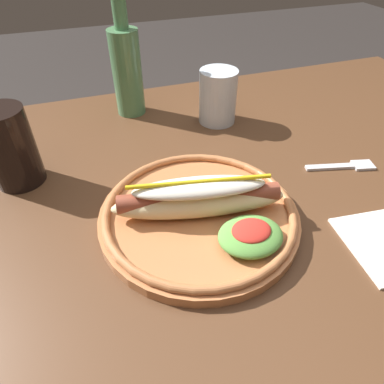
% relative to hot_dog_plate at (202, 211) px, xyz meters
% --- Properties ---
extents(ground_plane, '(8.00, 8.00, 0.00)m').
position_rel_hot_dog_plate_xyz_m(ground_plane, '(0.01, 0.07, -0.76)').
color(ground_plane, '#2D2826').
extents(dining_table, '(1.47, 0.83, 0.74)m').
position_rel_hot_dog_plate_xyz_m(dining_table, '(0.01, 0.07, -0.12)').
color(dining_table, '#51331E').
rests_on(dining_table, ground_plane).
extents(hot_dog_plate, '(0.29, 0.29, 0.08)m').
position_rel_hot_dog_plate_xyz_m(hot_dog_plate, '(0.00, 0.00, 0.00)').
color(hot_dog_plate, '#B77042').
rests_on(hot_dog_plate, dining_table).
extents(fork, '(0.12, 0.05, 0.00)m').
position_rel_hot_dog_plate_xyz_m(fork, '(0.28, 0.04, -0.02)').
color(fork, silver).
rests_on(fork, dining_table).
extents(soda_cup, '(0.08, 0.08, 0.13)m').
position_rel_hot_dog_plate_xyz_m(soda_cup, '(-0.25, 0.19, 0.04)').
color(soda_cup, black).
rests_on(soda_cup, dining_table).
extents(water_cup, '(0.08, 0.08, 0.11)m').
position_rel_hot_dog_plate_xyz_m(water_cup, '(0.14, 0.27, 0.03)').
color(water_cup, silver).
rests_on(water_cup, dining_table).
extents(glass_bottle, '(0.06, 0.06, 0.26)m').
position_rel_hot_dog_plate_xyz_m(glass_bottle, '(-0.03, 0.37, 0.08)').
color(glass_bottle, '#4C7F51').
rests_on(glass_bottle, dining_table).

